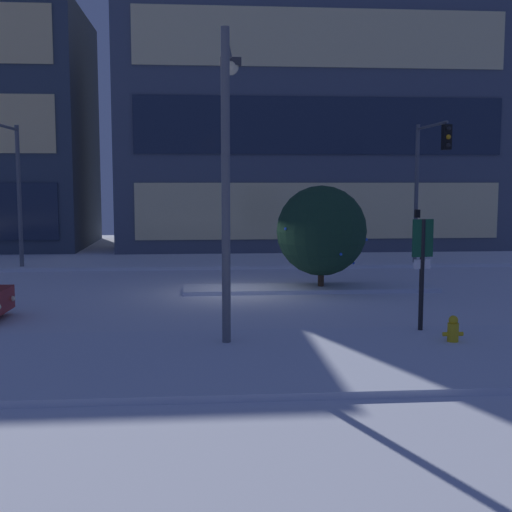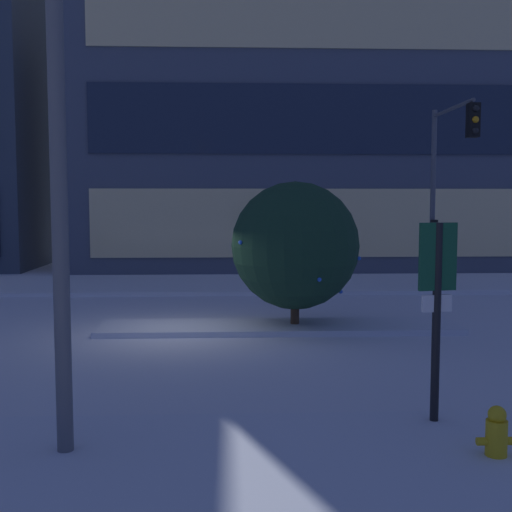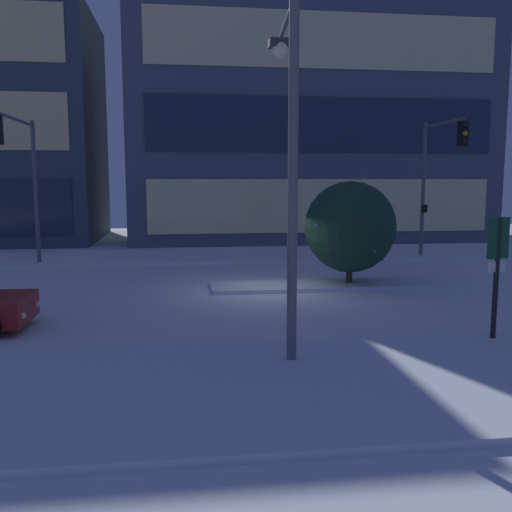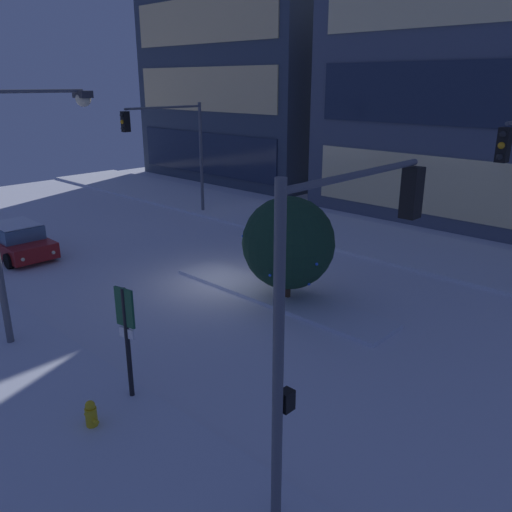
# 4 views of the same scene
# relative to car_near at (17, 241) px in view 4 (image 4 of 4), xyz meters

# --- Properties ---
(ground) EXTENTS (52.00, 52.00, 0.00)m
(ground) POSITION_rel_car_near_xyz_m (8.91, 3.90, -0.71)
(ground) COLOR silver
(curb_strip_far) EXTENTS (52.00, 5.20, 0.14)m
(curb_strip_far) POSITION_rel_car_near_xyz_m (8.91, 12.82, -0.64)
(curb_strip_far) COLOR silver
(curb_strip_far) RESTS_ON ground
(median_strip) EXTENTS (9.00, 1.80, 0.14)m
(median_strip) POSITION_rel_car_near_xyz_m (11.44, 4.36, -0.64)
(median_strip) COLOR silver
(median_strip) RESTS_ON ground
(office_tower_secondary) EXTENTS (15.94, 10.08, 13.67)m
(office_tower_secondary) POSITION_rel_car_near_xyz_m (-7.09, 22.23, 6.12)
(office_tower_secondary) COLOR #384251
(office_tower_secondary) RESTS_ON ground
(car_near) EXTENTS (4.36, 2.18, 1.49)m
(car_near) POSITION_rel_car_near_xyz_m (0.00, 0.00, 0.00)
(car_near) COLOR maroon
(car_near) RESTS_ON ground
(traffic_light_corner_far_left) EXTENTS (0.32, 5.22, 6.27)m
(traffic_light_corner_far_left) POSITION_rel_car_near_xyz_m (-0.27, 8.96, 3.71)
(traffic_light_corner_far_left) COLOR #565960
(traffic_light_corner_far_left) RESTS_ON ground
(traffic_light_corner_near_right) EXTENTS (0.32, 4.29, 6.10)m
(traffic_light_corner_near_right) POSITION_rel_car_near_xyz_m (18.07, -1.60, 3.47)
(traffic_light_corner_near_right) COLOR #565960
(traffic_light_corner_near_right) RESTS_ON ground
(street_lamp_arched) EXTENTS (0.63, 3.27, 7.26)m
(street_lamp_arched) POSITION_rel_car_near_xyz_m (8.23, -2.78, 4.08)
(street_lamp_arched) COLOR #565960
(street_lamp_arched) RESTS_ON ground
(fire_hydrant) EXTENTS (0.48, 0.26, 0.76)m
(fire_hydrant) POSITION_rel_car_near_xyz_m (13.42, -4.10, -0.35)
(fire_hydrant) COLOR gold
(fire_hydrant) RESTS_ON ground
(parking_info_sign) EXTENTS (0.55, 0.16, 2.93)m
(parking_info_sign) POSITION_rel_car_near_xyz_m (13.07, -2.82, 1.17)
(parking_info_sign) COLOR black
(parking_info_sign) RESTS_ON ground
(decorated_tree_median) EXTENTS (3.20, 3.20, 3.72)m
(decorated_tree_median) POSITION_rel_car_near_xyz_m (11.84, 4.45, 1.41)
(decorated_tree_median) COLOR #473323
(decorated_tree_median) RESTS_ON ground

